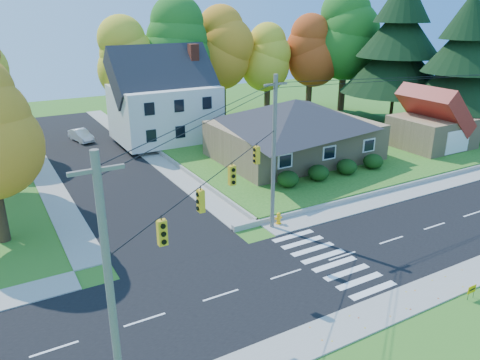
# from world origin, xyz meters

# --- Properties ---
(ground) EXTENTS (120.00, 120.00, 0.00)m
(ground) POSITION_xyz_m (0.00, 0.00, 0.00)
(ground) COLOR #3D7923
(road_main) EXTENTS (90.00, 8.00, 0.02)m
(road_main) POSITION_xyz_m (0.00, 0.00, 0.01)
(road_main) COLOR black
(road_main) RESTS_ON ground
(road_cross) EXTENTS (8.00, 44.00, 0.02)m
(road_cross) POSITION_xyz_m (-8.00, 26.00, 0.01)
(road_cross) COLOR black
(road_cross) RESTS_ON ground
(sidewalk_north) EXTENTS (90.00, 2.00, 0.08)m
(sidewalk_north) POSITION_xyz_m (0.00, 5.00, 0.04)
(sidewalk_north) COLOR #9C9A90
(sidewalk_north) RESTS_ON ground
(sidewalk_south) EXTENTS (90.00, 2.00, 0.08)m
(sidewalk_south) POSITION_xyz_m (0.00, -5.00, 0.04)
(sidewalk_south) COLOR #9C9A90
(sidewalk_south) RESTS_ON ground
(lawn) EXTENTS (30.00, 30.00, 0.50)m
(lawn) POSITION_xyz_m (13.00, 21.00, 0.25)
(lawn) COLOR #3D7923
(lawn) RESTS_ON ground
(ranch_house) EXTENTS (14.60, 10.60, 5.40)m
(ranch_house) POSITION_xyz_m (8.00, 16.00, 3.27)
(ranch_house) COLOR tan
(ranch_house) RESTS_ON lawn
(colonial_house) EXTENTS (10.40, 8.40, 9.60)m
(colonial_house) POSITION_xyz_m (0.04, 28.00, 4.58)
(colonial_house) COLOR silver
(colonial_house) RESTS_ON lawn
(garage) EXTENTS (7.30, 6.30, 4.60)m
(garage) POSITION_xyz_m (22.00, 11.99, 2.84)
(garage) COLOR tan
(garage) RESTS_ON lawn
(hedge_row) EXTENTS (10.70, 1.70, 1.27)m
(hedge_row) POSITION_xyz_m (7.50, 9.80, 1.14)
(hedge_row) COLOR #163A10
(hedge_row) RESTS_ON lawn
(traffic_infrastructure) EXTENTS (38.10, 10.66, 10.00)m
(traffic_infrastructure) POSITION_xyz_m (-0.15, 1.35, 5.15)
(traffic_infrastructure) COLOR #666059
(traffic_infrastructure) RESTS_ON ground
(tree_lot_0) EXTENTS (6.72, 6.72, 12.51)m
(tree_lot_0) POSITION_xyz_m (-2.00, 34.00, 8.31)
(tree_lot_0) COLOR #3F2A19
(tree_lot_0) RESTS_ON lawn
(tree_lot_1) EXTENTS (7.84, 7.84, 14.60)m
(tree_lot_1) POSITION_xyz_m (4.00, 33.00, 9.61)
(tree_lot_1) COLOR #3F2A19
(tree_lot_1) RESTS_ON lawn
(tree_lot_2) EXTENTS (7.28, 7.28, 13.56)m
(tree_lot_2) POSITION_xyz_m (10.00, 34.00, 8.96)
(tree_lot_2) COLOR #3F2A19
(tree_lot_2) RESTS_ON lawn
(tree_lot_3) EXTENTS (6.16, 6.16, 11.47)m
(tree_lot_3) POSITION_xyz_m (16.00, 33.00, 7.65)
(tree_lot_3) COLOR #3F2A19
(tree_lot_3) RESTS_ON lawn
(tree_lot_4) EXTENTS (6.72, 6.72, 12.51)m
(tree_lot_4) POSITION_xyz_m (22.00, 32.00, 8.31)
(tree_lot_4) COLOR #3F2A19
(tree_lot_4) RESTS_ON lawn
(tree_lot_5) EXTENTS (8.40, 8.40, 15.64)m
(tree_lot_5) POSITION_xyz_m (26.00, 30.00, 10.27)
(tree_lot_5) COLOR #3F2A19
(tree_lot_5) RESTS_ON lawn
(conifer_east_a) EXTENTS (12.80, 12.80, 16.96)m
(conifer_east_a) POSITION_xyz_m (27.00, 22.00, 9.39)
(conifer_east_a) COLOR #3F2A19
(conifer_east_a) RESTS_ON lawn
(conifer_east_b) EXTENTS (11.20, 11.20, 14.84)m
(conifer_east_b) POSITION_xyz_m (28.00, 14.00, 8.28)
(conifer_east_b) COLOR #3F2A19
(conifer_east_b) RESTS_ON lawn
(white_car) EXTENTS (2.14, 4.09, 1.28)m
(white_car) POSITION_xyz_m (-7.78, 33.13, 0.66)
(white_car) COLOR silver
(white_car) RESTS_ON road_cross
(fire_hydrant) EXTENTS (0.50, 0.39, 0.88)m
(fire_hydrant) POSITION_xyz_m (-0.86, 5.38, 0.42)
(fire_hydrant) COLOR #FFB40E
(fire_hydrant) RESTS_ON ground
(yard_sign) EXTENTS (0.60, 0.04, 0.75)m
(yard_sign) POSITION_xyz_m (2.69, -6.42, 0.54)
(yard_sign) COLOR black
(yard_sign) RESTS_ON ground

